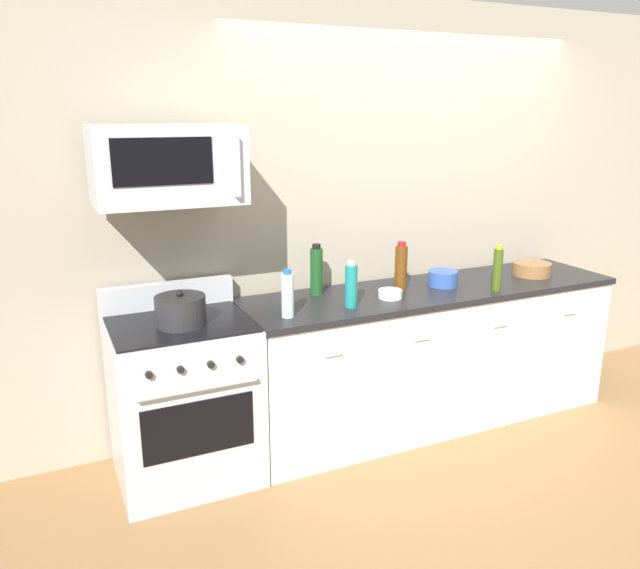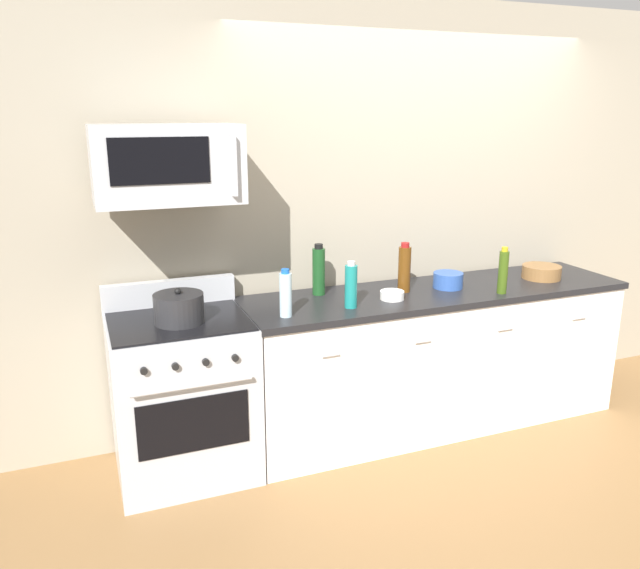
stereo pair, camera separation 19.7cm
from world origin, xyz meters
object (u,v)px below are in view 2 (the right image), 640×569
at_px(bottle_water_clear, 286,294).
at_px(bowl_white_ceramic, 392,295).
at_px(microwave, 167,164).
at_px(range_oven, 183,396).
at_px(bottle_sparkling_teal, 351,286).
at_px(bowl_blue_mixing, 448,280).
at_px(stockpot, 179,308).
at_px(bottle_wine_green, 319,271).
at_px(bottle_wine_amber, 404,269).
at_px(bowl_wooden_salad, 541,271).
at_px(bottle_olive_oil, 503,271).

xyz_separation_m(bottle_water_clear, bowl_white_ceramic, (0.70, 0.08, -0.10)).
relative_size(microwave, bottle_water_clear, 2.77).
xyz_separation_m(microwave, bowl_white_ceramic, (1.26, -0.13, -0.80)).
bearing_deg(range_oven, bottle_water_clear, -15.76).
bearing_deg(bottle_sparkling_teal, microwave, 169.06).
distance_m(bottle_water_clear, bowl_blue_mixing, 1.17).
bearing_deg(stockpot, bowl_blue_mixing, 2.22).
relative_size(microwave, bottle_sparkling_teal, 2.73).
relative_size(bottle_water_clear, bowl_blue_mixing, 1.42).
xyz_separation_m(bottle_wine_green, bottle_wine_amber, (0.52, -0.14, -0.00)).
bearing_deg(bottle_water_clear, microwave, 160.11).
height_order(bottle_sparkling_teal, bowl_wooden_salad, bottle_sparkling_teal).
relative_size(bottle_water_clear, bowl_wooden_salad, 1.05).
xyz_separation_m(bottle_olive_oil, bottle_wine_amber, (-0.55, 0.26, 0.01)).
height_order(bottle_wine_amber, bowl_white_ceramic, bottle_wine_amber).
height_order(bottle_wine_green, bottle_wine_amber, bottle_wine_green).
distance_m(bottle_wine_green, stockpot, 0.92).
relative_size(bottle_sparkling_teal, bottle_wine_amber, 0.88).
bearing_deg(bottle_olive_oil, bottle_wine_amber, 154.88).
height_order(bottle_sparkling_teal, bottle_water_clear, bottle_sparkling_teal).
bearing_deg(bottle_wine_amber, bowl_blue_mixing, -4.83).
xyz_separation_m(microwave, bottle_wine_amber, (1.41, -0.01, -0.68)).
relative_size(bottle_olive_oil, bottle_wine_green, 0.92).
height_order(bowl_blue_mixing, stockpot, stockpot).
bearing_deg(bottle_olive_oil, stockpot, 175.19).
height_order(range_oven, bottle_sparkling_teal, bottle_sparkling_teal).
relative_size(bottle_water_clear, bowl_white_ceramic, 1.85).
distance_m(bottle_wine_green, bottle_sparkling_teal, 0.33).
bearing_deg(microwave, bowl_white_ceramic, -5.77).
relative_size(range_oven, bowl_wooden_salad, 4.17).
height_order(microwave, bottle_wine_green, microwave).
bearing_deg(bowl_blue_mixing, bottle_water_clear, -171.49).
bearing_deg(bottle_olive_oil, bottle_water_clear, 177.58).
height_order(microwave, bottle_water_clear, microwave).
height_order(bowl_white_ceramic, stockpot, stockpot).
relative_size(bottle_wine_green, bottle_wine_amber, 1.02).
height_order(microwave, bowl_blue_mixing, microwave).
bearing_deg(bottle_sparkling_teal, bowl_wooden_salad, 4.78).
xyz_separation_m(bowl_blue_mixing, stockpot, (-1.72, -0.07, 0.03)).
xyz_separation_m(bottle_water_clear, stockpot, (-0.56, 0.11, -0.05)).
xyz_separation_m(bottle_wine_green, bowl_wooden_salad, (1.54, -0.19, -0.10)).
bearing_deg(bowl_blue_mixing, bowl_wooden_salad, -2.52).
relative_size(microwave, stockpot, 2.80).
bearing_deg(bowl_blue_mixing, range_oven, -179.56).
height_order(microwave, bowl_wooden_salad, microwave).
bearing_deg(range_oven, bottle_olive_oil, -6.36).
xyz_separation_m(range_oven, bottle_sparkling_teal, (0.96, -0.14, 0.58)).
distance_m(bottle_wine_amber, bowl_blue_mixing, 0.32).
bearing_deg(stockpot, bottle_olive_oil, -4.81).
distance_m(bottle_olive_oil, bottle_sparkling_teal, 1.00).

